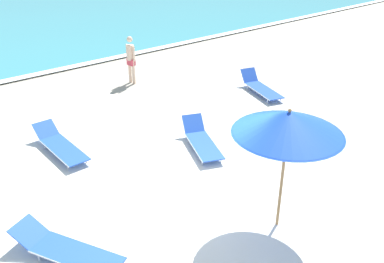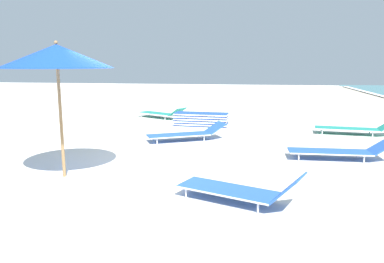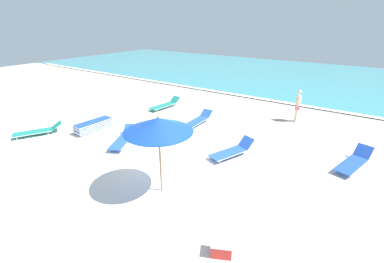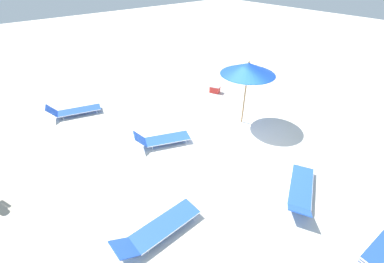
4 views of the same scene
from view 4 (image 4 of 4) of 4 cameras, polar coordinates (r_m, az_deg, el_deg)
ground_plane at (r=9.39m, az=9.89°, el=-4.25°), size 60.00×60.00×0.16m
beach_umbrella at (r=9.93m, az=12.38°, el=13.46°), size 2.06×2.06×2.58m
sun_lounger_under_umbrella at (r=9.40m, az=-6.77°, el=-1.60°), size 1.30×2.07×0.59m
sun_lounger_beside_umbrella at (r=12.23m, az=-24.78°, el=4.29°), size 1.17×2.20×0.60m
sun_lounger_near_water_left at (r=6.72m, az=-7.55°, el=-20.62°), size 0.67×2.28×0.49m
sun_lounger_mid_beach_pair_a at (r=8.08m, az=23.04°, el=-11.91°), size 1.54×2.25×0.48m
cooler_box at (r=13.20m, az=5.12°, el=9.41°), size 0.60×0.54×0.37m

